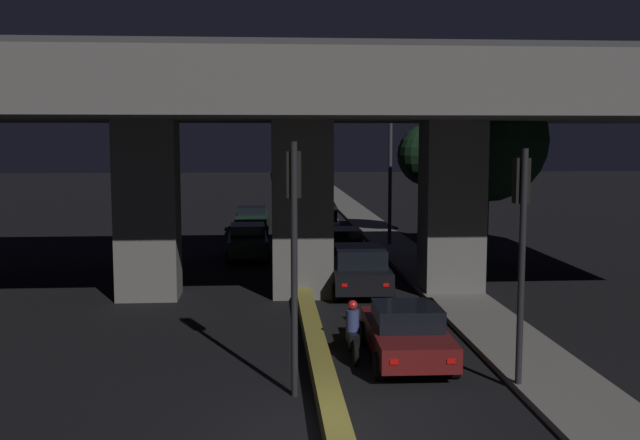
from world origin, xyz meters
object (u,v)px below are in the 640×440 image
car_dark_green_second_oncoming (252,220)px  motorcycle_black_filtering_near (353,334)px  traffic_light_right_of_median (521,227)px  pedestrian_on_sidewalk (428,261)px  traffic_light_left_of_median (294,224)px  car_black_third (343,242)px  car_white_fourth (322,219)px  car_black_second (360,269)px  car_dark_green_lead_oncoming (248,241)px  car_dark_red_lead (406,332)px  street_lamp (382,151)px

car_dark_green_second_oncoming → motorcycle_black_filtering_near: car_dark_green_second_oncoming is taller
traffic_light_right_of_median → car_dark_green_second_oncoming: 27.45m
motorcycle_black_filtering_near → pedestrian_on_sidewalk: (3.66, 8.24, 0.37)m
traffic_light_left_of_median → pedestrian_on_sidewalk: bearing=64.1°
car_dark_green_second_oncoming → motorcycle_black_filtering_near: (2.88, -24.19, -0.14)m
car_dark_green_second_oncoming → car_black_third: bearing=26.3°
traffic_light_left_of_median → car_white_fourth: bearing=84.3°
car_black_second → pedestrian_on_sidewalk: (2.53, 0.65, 0.15)m
car_dark_green_lead_oncoming → motorcycle_black_filtering_near: 15.63m
car_black_second → car_dark_green_second_oncoming: car_black_second is taller
car_dark_green_lead_oncoming → motorcycle_black_filtering_near: (2.89, -15.36, -0.15)m
car_dark_red_lead → motorcycle_black_filtering_near: 1.30m
street_lamp → car_dark_red_lead: street_lamp is taller
car_black_second → car_white_fourth: (-0.11, 15.45, 0.05)m
car_black_third → motorcycle_black_filtering_near: 15.41m
traffic_light_left_of_median → car_dark_green_second_oncoming: traffic_light_left_of_median is taller
traffic_light_right_of_median → car_black_second: 10.58m
car_dark_red_lead → car_dark_green_lead_oncoming: 16.15m
traffic_light_left_of_median → traffic_light_right_of_median: size_ratio=1.03×
traffic_light_left_of_median → car_dark_red_lead: traffic_light_left_of_median is taller
car_black_second → car_black_third: car_black_second is taller
car_dark_green_lead_oncoming → car_dark_green_second_oncoming: car_dark_green_lead_oncoming is taller
car_dark_green_second_oncoming → motorcycle_black_filtering_near: 24.36m
street_lamp → car_dark_red_lead: (-2.28, -18.62, -3.98)m
traffic_light_right_of_median → car_dark_green_second_oncoming: (-6.15, 26.61, -2.75)m
street_lamp → car_dark_green_lead_oncoming: (-6.44, -3.02, -3.91)m
street_lamp → car_dark_green_lead_oncoming: bearing=-154.9°
car_black_second → traffic_light_left_of_median: bearing=167.3°
car_dark_red_lead → pedestrian_on_sidewalk: pedestrian_on_sidewalk is taller
traffic_light_left_of_median → car_dark_green_second_oncoming: bearing=92.9°
car_dark_red_lead → car_dark_green_second_oncoming: size_ratio=1.03×
car_dark_red_lead → car_dark_green_lead_oncoming: car_dark_green_lead_oncoming is taller
car_black_second → motorcycle_black_filtering_near: car_black_second is taller
traffic_light_left_of_median → motorcycle_black_filtering_near: 4.13m
car_white_fourth → motorcycle_black_filtering_near: size_ratio=2.53×
car_black_third → motorcycle_black_filtering_near: size_ratio=2.14×
car_black_third → car_dark_green_second_oncoming: size_ratio=0.96×
traffic_light_right_of_median → car_dark_green_lead_oncoming: traffic_light_right_of_median is taller
traffic_light_left_of_median → car_dark_green_lead_oncoming: (-1.38, 17.78, -2.83)m
car_white_fourth → car_dark_green_lead_oncoming: size_ratio=1.15×
traffic_light_right_of_median → car_black_third: bearing=96.1°
street_lamp → car_white_fourth: (-2.53, 4.67, -3.79)m
car_black_third → car_dark_red_lead: bearing=179.2°
motorcycle_black_filtering_near → car_dark_red_lead: bearing=-100.8°
traffic_light_left_of_median → car_dark_green_second_oncoming: 26.79m
car_black_third → car_dark_green_second_oncoming: (-4.24, 8.83, 0.08)m
car_dark_green_lead_oncoming → motorcycle_black_filtering_near: car_dark_green_lead_oncoming is taller
traffic_light_right_of_median → street_lamp: 20.83m
car_dark_red_lead → car_white_fourth: bearing=1.7°
pedestrian_on_sidewalk → car_dark_green_second_oncoming: bearing=112.3°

